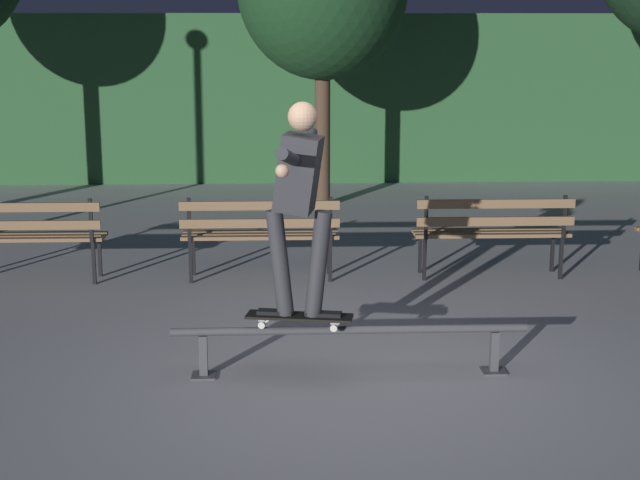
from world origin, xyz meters
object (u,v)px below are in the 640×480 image
(skateboard, at_px, (299,317))
(park_bench_right_center, at_px, (493,227))
(park_bench_left_center, at_px, (260,229))
(grind_rail, at_px, (350,337))
(skateboarder, at_px, (299,191))
(park_bench_leftmost, at_px, (23,231))

(skateboard, distance_m, park_bench_right_center, 3.47)
(park_bench_left_center, bearing_deg, grind_rail, -75.81)
(skateboard, height_order, park_bench_right_center, park_bench_right_center)
(skateboarder, height_order, park_bench_leftmost, skateboarder)
(skateboard, distance_m, skateboarder, 0.94)
(park_bench_leftmost, bearing_deg, park_bench_left_center, 0.00)
(grind_rail, height_order, park_bench_left_center, park_bench_left_center)
(skateboard, relative_size, park_bench_leftmost, 0.50)
(skateboard, height_order, skateboarder, skateboarder)
(skateboard, bearing_deg, park_bench_leftmost, 134.08)
(park_bench_left_center, xyz_separation_m, park_bench_right_center, (2.38, 0.00, 0.00))
(grind_rail, distance_m, skateboard, 0.41)
(park_bench_right_center, bearing_deg, grind_rail, -120.78)
(park_bench_right_center, bearing_deg, skateboard, -126.09)
(park_bench_left_center, height_order, park_bench_right_center, same)
(park_bench_leftmost, bearing_deg, park_bench_right_center, 0.00)
(skateboard, bearing_deg, park_bench_right_center, 53.91)
(skateboarder, xyz_separation_m, park_bench_leftmost, (-2.72, 2.80, -0.85))
(skateboarder, height_order, park_bench_right_center, skateboarder)
(skateboard, height_order, park_bench_left_center, park_bench_left_center)
(park_bench_leftmost, height_order, park_bench_left_center, same)
(grind_rail, distance_m, park_bench_right_center, 3.27)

